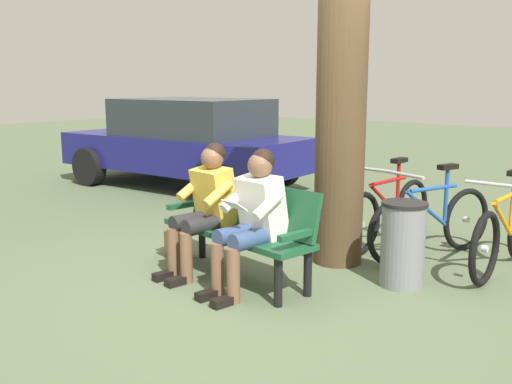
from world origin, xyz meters
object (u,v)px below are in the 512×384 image
Objects in this scene: tree_trunk at (342,76)px; litter_bin at (403,244)px; person_companion at (206,202)px; handbag at (175,244)px; person_reading at (253,214)px; bicycle_silver at (388,213)px; bicycle_green at (432,223)px; parked_car at (187,141)px; bench at (242,223)px; bicycle_black at (504,234)px.

tree_trunk is 1.64m from litter_bin.
person_companion reaches higher than handbag.
bicycle_silver is at bearing -88.52° from person_reading.
bicycle_silver is at bearing -83.19° from bicycle_green.
person_reading reaches higher than bicycle_silver.
tree_trunk reaches higher than parked_car.
bicycle_green is (-0.83, -1.84, -0.31)m from person_reading.
tree_trunk is at bearing -87.89° from person_reading.
person_companion is 1.72m from tree_trunk.
bench is 1.38× the size of person_reading.
bench is at bearing -45.81° from bicycle_black.
litter_bin reaches higher than handbag.
parked_car reaches higher than person_reading.
bicycle_green is at bearing -104.41° from person_reading.
bicycle_black is at bearing 164.09° from parked_car.
handbag is 0.08× the size of tree_trunk.
bicycle_green reaches higher than handbag.
person_reading is 1.38m from handbag.
bicycle_green is 0.37× the size of parked_car.
bicycle_green is at bearing -87.47° from bicycle_black.
person_reading reaches higher than bicycle_green.
bicycle_green is at bearing 81.48° from bicycle_silver.
person_reading is at bearing 138.95° from parked_car.
person_reading is 2.41m from bicycle_black.
parked_car is (3.30, -3.11, 0.11)m from person_companion.
person_reading is 1.00× the size of person_companion.
person_companion is 0.84m from handbag.
person_reading is (-0.29, 0.22, 0.16)m from bench.
litter_bin is 5.41m from parked_car.
person_reading is 5.08m from parked_car.
person_companion is at bearing 27.35° from bench.
bench is 1.38× the size of person_companion.
person_companion is 0.28× the size of parked_car.
bicycle_black reaches higher than handbag.
bicycle_green is 0.56m from bicycle_silver.
tree_trunk reaches higher than bicycle_silver.
bench is 0.40m from person_reading.
litter_bin is at bearing -141.37° from bench.
bicycle_black is 0.69m from bicycle_green.
person_reading reaches higher than bicycle_black.
tree_trunk is 0.84× the size of parked_car.
person_companion is at bearing -48.88° from bicycle_black.
bench is 1.02m from handbag.
bench is 2.44m from bicycle_black.
parked_car is (4.09, -2.07, -1.02)m from tree_trunk.
person_reading reaches higher than handbag.
bicycle_black is (-0.58, -0.95, -0.01)m from litter_bin.
litter_bin is 1.27m from bicycle_silver.
bicycle_black is (-2.15, -1.73, -0.30)m from person_companion.
person_reading is 1.62m from tree_trunk.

